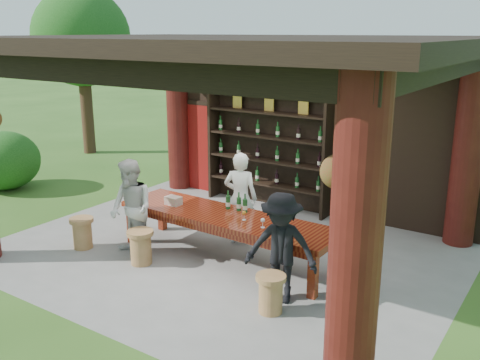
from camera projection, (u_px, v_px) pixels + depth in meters
The scene contains 14 objects.
ground at pixel (227, 251), 9.00m from camera, with size 90.00×90.00×0.00m, color #2D5119.
pavilion at pixel (240, 122), 8.77m from camera, with size 7.50×6.00×3.60m.
wine_shelf at pixel (267, 150), 11.00m from camera, with size 2.76×0.42×2.43m.
tasting_table at pixel (226, 221), 8.54m from camera, with size 3.80×1.06×0.75m.
stool_near_left at pixel (141, 246), 8.44m from camera, with size 0.42×0.42×0.56m.
stool_near_right at pixel (271, 293), 6.98m from camera, with size 0.40×0.40×0.53m.
stool_far_left at pixel (82, 232), 9.06m from camera, with size 0.41×0.41×0.53m.
host at pixel (241, 198), 9.18m from camera, with size 0.59×0.39×1.61m, color white.
guest_woman at pixel (131, 209), 8.59m from camera, with size 0.79×0.61×1.62m, color beige.
guest_man at pixel (281, 248), 7.15m from camera, with size 1.00×0.57×1.54m, color black.
table_bottles at pixel (237, 201), 8.67m from camera, with size 0.41×0.10×0.31m.
table_glasses at pixel (268, 221), 8.01m from camera, with size 0.78×0.25×0.15m.
napkin_basket at pixel (173, 201), 8.99m from camera, with size 0.26×0.18×0.14m, color #BF6672.
shrubs at pixel (343, 230), 8.40m from camera, with size 15.51×9.50×1.36m.
Camera 1 is at (4.80, -6.82, 3.58)m, focal length 40.00 mm.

